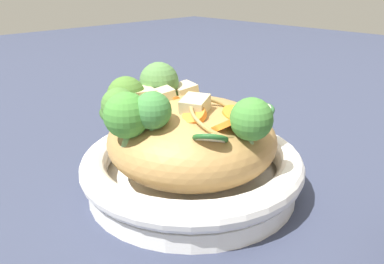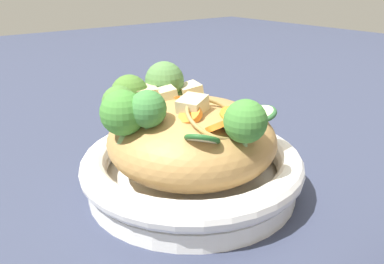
{
  "view_description": "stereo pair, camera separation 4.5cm",
  "coord_description": "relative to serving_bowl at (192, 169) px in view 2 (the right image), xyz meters",
  "views": [
    {
      "loc": [
        -0.3,
        0.29,
        0.24
      ],
      "look_at": [
        0.0,
        0.0,
        0.07
      ],
      "focal_mm": 37.12,
      "sensor_mm": 36.0,
      "label": 1
    },
    {
      "loc": [
        -0.33,
        0.26,
        0.24
      ],
      "look_at": [
        0.0,
        0.0,
        0.07
      ],
      "focal_mm": 37.12,
      "sensor_mm": 36.0,
      "label": 2
    }
  ],
  "objects": [
    {
      "name": "ground_plane",
      "position": [
        0.0,
        0.0,
        -0.03
      ],
      "size": [
        3.0,
        3.0,
        0.0
      ],
      "primitive_type": "plane",
      "color": "#31374D"
    },
    {
      "name": "serving_bowl",
      "position": [
        0.0,
        0.0,
        0.0
      ],
      "size": [
        0.26,
        0.26,
        0.05
      ],
      "color": "white",
      "rests_on": "ground_plane"
    },
    {
      "name": "noodle_heap",
      "position": [
        -0.0,
        0.0,
        0.04
      ],
      "size": [
        0.19,
        0.19,
        0.1
      ],
      "color": "#AC8148",
      "rests_on": "serving_bowl"
    },
    {
      "name": "broccoli_florets",
      "position": [
        0.02,
        0.04,
        0.09
      ],
      "size": [
        0.21,
        0.15,
        0.07
      ],
      "color": "#92B977",
      "rests_on": "serving_bowl"
    },
    {
      "name": "carrot_coins",
      "position": [
        -0.03,
        0.01,
        0.08
      ],
      "size": [
        0.12,
        0.07,
        0.03
      ],
      "color": "orange",
      "rests_on": "serving_bowl"
    },
    {
      "name": "zucchini_slices",
      "position": [
        0.02,
        0.01,
        0.07
      ],
      "size": [
        0.19,
        0.17,
        0.04
      ],
      "color": "beige",
      "rests_on": "serving_bowl"
    },
    {
      "name": "chicken_chunks",
      "position": [
        0.04,
        0.01,
        0.08
      ],
      "size": [
        0.12,
        0.1,
        0.04
      ],
      "color": "#C8B98C",
      "rests_on": "serving_bowl"
    }
  ]
}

